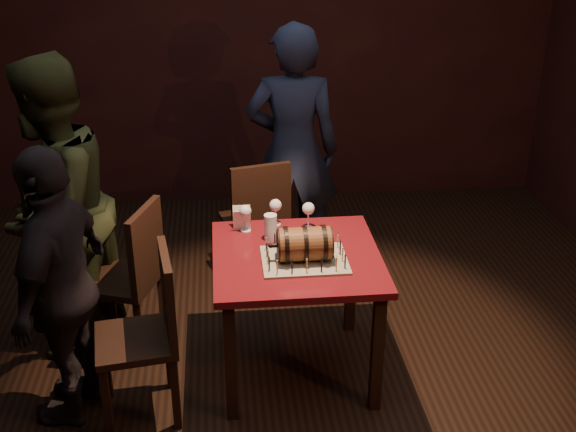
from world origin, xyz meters
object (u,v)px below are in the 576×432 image
Objects in this scene: person_left_rear at (55,209)px; person_left_front at (62,287)px; barrel_cake at (305,244)px; pint_of_ale at (270,228)px; chair_left_front at (150,327)px; wine_glass_left at (245,212)px; wine_glass_mid at (276,206)px; pub_table at (297,272)px; person_back at (293,151)px; chair_left_rear at (132,271)px; wine_glass_right at (308,210)px; chair_back at (257,217)px.

person_left_rear reaches higher than person_left_front.
pint_of_ale is (-0.16, 0.27, -0.03)m from barrel_cake.
wine_glass_left is at bearing 48.69° from chair_left_front.
wine_glass_left is 1.08m from person_left_front.
wine_glass_mid is 0.09× the size of person_left_rear.
chair_left_front is at bearing -160.47° from pub_table.
barrel_cake is 0.49m from wine_glass_left.
chair_left_front is at bearing 66.19° from person_back.
person_left_rear is (-1.36, 0.52, 0.03)m from barrel_cake.
wine_glass_mid is 0.91m from chair_left_rear.
wine_glass_right is at bearing 33.77° from chair_left_front.
chair_left_rear is (-0.80, 0.12, -0.30)m from pint_of_ale.
barrel_cake reaches higher than wine_glass_right.
chair_back is 1.40m from chair_left_front.
pub_table is 0.83m from chair_left_front.
wine_glass_right is 1.07× the size of pint_of_ale.
pub_table is 0.51× the size of person_left_rear.
wine_glass_right is (0.07, 0.39, 0.02)m from barrel_cake.
chair_left_rear is at bearing 171.55° from pint_of_ale.
wine_glass_left is 0.86m from chair_left_front.
pub_table is 0.60× the size of person_left_front.
chair_back is 1.60m from person_left_front.
barrel_cake is 1.46m from person_left_rear.
wine_glass_right is (0.18, -0.06, 0.00)m from wine_glass_mid.
wine_glass_left is at bearing -160.33° from wine_glass_mid.
chair_back is (-0.19, 1.06, -0.33)m from barrel_cake.
person_back is at bearing 77.54° from wine_glass_mid.
wine_glass_right is 0.26m from pint_of_ale.
person_left_front is (-1.23, -0.14, -0.11)m from barrel_cake.
barrel_cake reaches higher than chair_back.
pint_of_ale is 0.16× the size of chair_left_rear.
person_left_front is (-1.07, -0.41, -0.08)m from pint_of_ale.
chair_left_front is at bearing -166.35° from barrel_cake.
person_back reaches higher than person_left_front.
wine_glass_left and wine_glass_right have the same top height.
wine_glass_mid is at bearing 83.92° from person_back.
chair_left_rear is at bearing 157.71° from barrel_cake.
chair_left_front is 0.53× the size of person_back.
barrel_cake is 0.32m from pint_of_ale.
person_left_rear is at bearing 173.43° from wine_glass_left.
barrel_cake is 1.24m from person_left_front.
person_back reaches higher than wine_glass_left.
chair_back is 0.62× the size of person_left_front.
person_left_rear reaches higher than pint_of_ale.
chair_left_rear is (-0.76, -0.67, 0.00)m from chair_back.
barrel_cake is 1.34m from person_back.
wine_glass_right is (0.10, 0.31, 0.23)m from pub_table.
pint_of_ale is at bearing 125.85° from person_left_front.
chair_back is (-0.03, 0.78, -0.30)m from pint_of_ale.
wine_glass_mid is at bearing 76.48° from pint_of_ale.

